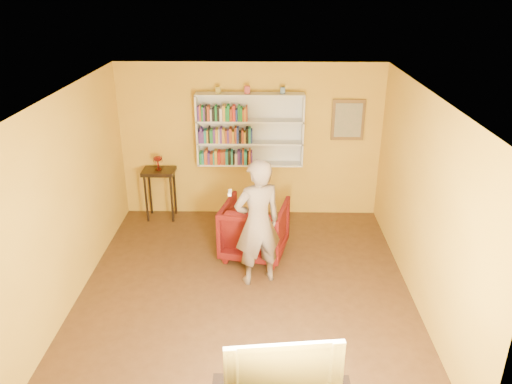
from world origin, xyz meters
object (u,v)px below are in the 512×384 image
at_px(ruby_lustre, 158,160).
at_px(television, 282,364).
at_px(bookshelf, 250,129).
at_px(console_table, 159,178).
at_px(armchair, 255,229).
at_px(person, 258,223).

xyz_separation_m(ruby_lustre, television, (2.00, -4.50, -0.32)).
bearing_deg(television, bookshelf, 88.64).
xyz_separation_m(bookshelf, console_table, (-1.58, -0.16, -0.84)).
height_order(ruby_lustre, television, ruby_lustre).
relative_size(armchair, person, 0.52).
bearing_deg(ruby_lustre, person, -48.86).
height_order(bookshelf, person, bookshelf).
height_order(armchair, person, person).
bearing_deg(armchair, bookshelf, -73.23).
height_order(console_table, ruby_lustre, ruby_lustre).
distance_m(console_table, television, 4.92).
bearing_deg(console_table, television, -66.03).
distance_m(bookshelf, console_table, 1.80).
xyz_separation_m(console_table, ruby_lustre, (0.00, 0.00, 0.34)).
relative_size(console_table, ruby_lustre, 3.60).
height_order(armchair, television, television).
bearing_deg(ruby_lustre, console_table, 180.00).
relative_size(console_table, person, 0.50).
distance_m(console_table, person, 2.65).
height_order(bookshelf, armchair, bookshelf).
xyz_separation_m(bookshelf, television, (0.42, -4.66, -0.83)).
relative_size(ruby_lustre, armchair, 0.26).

